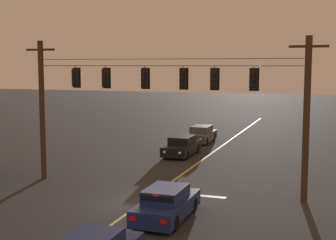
{
  "coord_description": "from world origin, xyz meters",
  "views": [
    {
      "loc": [
        8.44,
        -20.35,
        6.52
      ],
      "look_at": [
        0.0,
        3.87,
        3.57
      ],
      "focal_mm": 51.05,
      "sensor_mm": 36.0,
      "label": 1
    }
  ],
  "objects_px": {
    "traffic_light_centre": "(144,78)",
    "traffic_light_leftmost": "(75,78)",
    "traffic_light_rightmost": "(214,79)",
    "car_oncoming_trailing": "(201,135)",
    "traffic_light_right_inner": "(183,79)",
    "traffic_light_left_inner": "(105,78)",
    "car_waiting_near_lane": "(166,204)",
    "traffic_light_far_right": "(254,79)",
    "car_oncoming_lead": "(182,146)"
  },
  "relations": [
    {
      "from": "traffic_light_centre",
      "to": "traffic_light_leftmost",
      "type": "bearing_deg",
      "value": 180.0
    },
    {
      "from": "traffic_light_rightmost",
      "to": "car_oncoming_trailing",
      "type": "xyz_separation_m",
      "value": [
        -4.9,
        15.68,
        -5.18
      ]
    },
    {
      "from": "traffic_light_right_inner",
      "to": "traffic_light_rightmost",
      "type": "relative_size",
      "value": 1.0
    },
    {
      "from": "traffic_light_left_inner",
      "to": "traffic_light_centre",
      "type": "xyz_separation_m",
      "value": [
        2.28,
        0.0,
        0.0
      ]
    },
    {
      "from": "traffic_light_leftmost",
      "to": "traffic_light_left_inner",
      "type": "distance_m",
      "value": 1.83
    },
    {
      "from": "traffic_light_left_inner",
      "to": "traffic_light_right_inner",
      "type": "height_order",
      "value": "same"
    },
    {
      "from": "traffic_light_right_inner",
      "to": "car_oncoming_trailing",
      "type": "bearing_deg",
      "value": 101.83
    },
    {
      "from": "traffic_light_left_inner",
      "to": "car_waiting_near_lane",
      "type": "distance_m",
      "value": 8.6
    },
    {
      "from": "traffic_light_leftmost",
      "to": "car_waiting_near_lane",
      "type": "xyz_separation_m",
      "value": [
        6.94,
        -4.59,
        -5.18
      ]
    },
    {
      "from": "traffic_light_far_right",
      "to": "car_waiting_near_lane",
      "type": "relative_size",
      "value": 0.28
    },
    {
      "from": "traffic_light_far_right",
      "to": "car_oncoming_trailing",
      "type": "relative_size",
      "value": 0.28
    },
    {
      "from": "traffic_light_left_inner",
      "to": "traffic_light_far_right",
      "type": "bearing_deg",
      "value": 0.0
    },
    {
      "from": "traffic_light_left_inner",
      "to": "traffic_light_far_right",
      "type": "xyz_separation_m",
      "value": [
        7.97,
        0.0,
        0.0
      ]
    },
    {
      "from": "traffic_light_centre",
      "to": "traffic_light_far_right",
      "type": "xyz_separation_m",
      "value": [
        5.69,
        0.0,
        0.0
      ]
    },
    {
      "from": "car_waiting_near_lane",
      "to": "traffic_light_rightmost",
      "type": "bearing_deg",
      "value": 78.94
    },
    {
      "from": "car_waiting_near_lane",
      "to": "car_oncoming_lead",
      "type": "height_order",
      "value": "same"
    },
    {
      "from": "car_oncoming_trailing",
      "to": "car_waiting_near_lane",
      "type": "bearing_deg",
      "value": -78.82
    },
    {
      "from": "traffic_light_rightmost",
      "to": "car_waiting_near_lane",
      "type": "relative_size",
      "value": 0.28
    },
    {
      "from": "traffic_light_leftmost",
      "to": "traffic_light_centre",
      "type": "bearing_deg",
      "value": 0.0
    },
    {
      "from": "traffic_light_leftmost",
      "to": "traffic_light_right_inner",
      "type": "xyz_separation_m",
      "value": [
        6.22,
        0.0,
        0.0
      ]
    },
    {
      "from": "traffic_light_rightmost",
      "to": "car_waiting_near_lane",
      "type": "bearing_deg",
      "value": -101.06
    },
    {
      "from": "traffic_light_left_inner",
      "to": "car_oncoming_trailing",
      "type": "relative_size",
      "value": 0.28
    },
    {
      "from": "traffic_light_left_inner",
      "to": "traffic_light_right_inner",
      "type": "distance_m",
      "value": 4.38
    },
    {
      "from": "traffic_light_leftmost",
      "to": "traffic_light_rightmost",
      "type": "xyz_separation_m",
      "value": [
        7.84,
        0.0,
        0.0
      ]
    },
    {
      "from": "traffic_light_centre",
      "to": "car_oncoming_lead",
      "type": "relative_size",
      "value": 0.28
    },
    {
      "from": "traffic_light_rightmost",
      "to": "car_oncoming_lead",
      "type": "distance_m",
      "value": 11.76
    },
    {
      "from": "traffic_light_left_inner",
      "to": "traffic_light_rightmost",
      "type": "distance_m",
      "value": 6.0
    },
    {
      "from": "traffic_light_leftmost",
      "to": "car_oncoming_trailing",
      "type": "height_order",
      "value": "traffic_light_leftmost"
    },
    {
      "from": "traffic_light_leftmost",
      "to": "traffic_light_far_right",
      "type": "distance_m",
      "value": 9.8
    },
    {
      "from": "traffic_light_right_inner",
      "to": "traffic_light_rightmost",
      "type": "distance_m",
      "value": 1.62
    },
    {
      "from": "traffic_light_right_inner",
      "to": "car_oncoming_trailing",
      "type": "height_order",
      "value": "traffic_light_right_inner"
    },
    {
      "from": "traffic_light_left_inner",
      "to": "traffic_light_centre",
      "type": "relative_size",
      "value": 1.0
    },
    {
      "from": "car_oncoming_lead",
      "to": "traffic_light_far_right",
      "type": "bearing_deg",
      "value": -54.97
    },
    {
      "from": "car_oncoming_lead",
      "to": "car_oncoming_trailing",
      "type": "xyz_separation_m",
      "value": [
        -0.23,
        6.21,
        0.0
      ]
    },
    {
      "from": "traffic_light_centre",
      "to": "car_oncoming_trailing",
      "type": "distance_m",
      "value": 16.55
    },
    {
      "from": "car_waiting_near_lane",
      "to": "car_oncoming_lead",
      "type": "relative_size",
      "value": 0.98
    },
    {
      "from": "traffic_light_leftmost",
      "to": "traffic_light_rightmost",
      "type": "relative_size",
      "value": 1.0
    },
    {
      "from": "traffic_light_far_right",
      "to": "car_oncoming_trailing",
      "type": "height_order",
      "value": "traffic_light_far_right"
    },
    {
      "from": "traffic_light_right_inner",
      "to": "traffic_light_far_right",
      "type": "height_order",
      "value": "same"
    },
    {
      "from": "car_waiting_near_lane",
      "to": "traffic_light_leftmost",
      "type": "bearing_deg",
      "value": 146.52
    },
    {
      "from": "traffic_light_left_inner",
      "to": "car_oncoming_lead",
      "type": "height_order",
      "value": "traffic_light_left_inner"
    },
    {
      "from": "traffic_light_leftmost",
      "to": "traffic_light_left_inner",
      "type": "relative_size",
      "value": 1.0
    },
    {
      "from": "traffic_light_right_inner",
      "to": "traffic_light_far_right",
      "type": "relative_size",
      "value": 1.0
    },
    {
      "from": "traffic_light_centre",
      "to": "car_waiting_near_lane",
      "type": "distance_m",
      "value": 7.48
    },
    {
      "from": "traffic_light_right_inner",
      "to": "car_oncoming_lead",
      "type": "xyz_separation_m",
      "value": [
        -3.05,
        9.46,
        -5.18
      ]
    },
    {
      "from": "traffic_light_right_inner",
      "to": "car_waiting_near_lane",
      "type": "distance_m",
      "value": 6.96
    },
    {
      "from": "car_waiting_near_lane",
      "to": "car_oncoming_trailing",
      "type": "height_order",
      "value": "same"
    },
    {
      "from": "car_waiting_near_lane",
      "to": "car_oncoming_trailing",
      "type": "bearing_deg",
      "value": 101.18
    },
    {
      "from": "traffic_light_left_inner",
      "to": "traffic_light_rightmost",
      "type": "xyz_separation_m",
      "value": [
        6.0,
        0.0,
        0.0
      ]
    },
    {
      "from": "traffic_light_right_inner",
      "to": "car_waiting_near_lane",
      "type": "xyz_separation_m",
      "value": [
        0.72,
        -4.59,
        -5.18
      ]
    }
  ]
}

